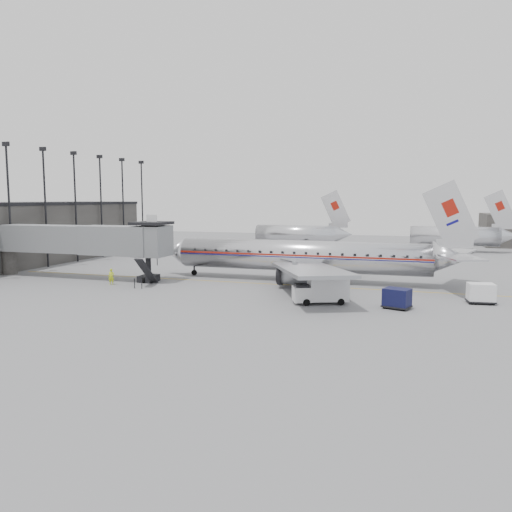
{
  "coord_description": "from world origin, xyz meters",
  "views": [
    {
      "loc": [
        17.18,
        -42.93,
        8.74
      ],
      "look_at": [
        2.78,
        3.18,
        3.2
      ],
      "focal_mm": 35.0,
      "sensor_mm": 36.0,
      "label": 1
    }
  ],
  "objects_px": {
    "service_van": "(321,290)",
    "ramp_worker": "(111,277)",
    "baggage_cart_white": "(481,293)",
    "airliner": "(307,256)",
    "baggage_cart_navy": "(397,298)"
  },
  "relations": [
    {
      "from": "service_van",
      "to": "baggage_cart_navy",
      "type": "distance_m",
      "value": 6.14
    },
    {
      "from": "service_van",
      "to": "ramp_worker",
      "type": "relative_size",
      "value": 2.96
    },
    {
      "from": "airliner",
      "to": "service_van",
      "type": "height_order",
      "value": "airliner"
    },
    {
      "from": "service_van",
      "to": "baggage_cart_white",
      "type": "distance_m",
      "value": 13.42
    },
    {
      "from": "airliner",
      "to": "baggage_cart_white",
      "type": "height_order",
      "value": "airliner"
    },
    {
      "from": "airliner",
      "to": "ramp_worker",
      "type": "bearing_deg",
      "value": -155.66
    },
    {
      "from": "baggage_cart_white",
      "to": "ramp_worker",
      "type": "relative_size",
      "value": 1.43
    },
    {
      "from": "airliner",
      "to": "service_van",
      "type": "bearing_deg",
      "value": -71.92
    },
    {
      "from": "airliner",
      "to": "baggage_cart_white",
      "type": "bearing_deg",
      "value": -22.64
    },
    {
      "from": "airliner",
      "to": "service_van",
      "type": "xyz_separation_m",
      "value": [
        3.46,
        -11.01,
        -1.55
      ]
    },
    {
      "from": "baggage_cart_navy",
      "to": "ramp_worker",
      "type": "height_order",
      "value": "ramp_worker"
    },
    {
      "from": "ramp_worker",
      "to": "baggage_cart_navy",
      "type": "bearing_deg",
      "value": -22.66
    },
    {
      "from": "service_van",
      "to": "baggage_cart_white",
      "type": "relative_size",
      "value": 2.08
    },
    {
      "from": "airliner",
      "to": "baggage_cart_white",
      "type": "xyz_separation_m",
      "value": [
        16.26,
        -6.99,
        -1.77
      ]
    },
    {
      "from": "service_van",
      "to": "airliner",
      "type": "bearing_deg",
      "value": 85.67
    }
  ]
}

